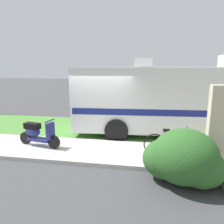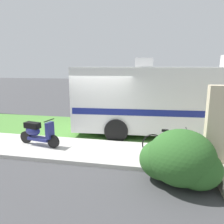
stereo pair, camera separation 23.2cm
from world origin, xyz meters
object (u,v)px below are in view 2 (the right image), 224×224
Objects in this scene: pickup_truck_near at (163,97)px; bicycle at (171,145)px; motorhome_rv at (175,98)px; scooter at (37,133)px.

bicycle is at bearing -89.85° from pickup_truck_near.
bicycle is (-0.28, -2.68, -1.06)m from motorhome_rv.
motorhome_rv reaches higher than pickup_truck_near.
scooter is 0.94× the size of bicycle.
bicycle is 7.32m from pickup_truck_near.
pickup_truck_near is (-0.02, 7.30, 0.44)m from bicycle.
scooter is 8.48m from pickup_truck_near.
pickup_truck_near is (-0.30, 4.62, -0.62)m from motorhome_rv.
scooter is (-4.78, -2.57, -0.99)m from motorhome_rv.
pickup_truck_near is (4.48, 7.19, 0.37)m from scooter.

